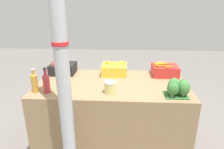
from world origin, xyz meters
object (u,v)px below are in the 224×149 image
object	(u,v)px
broccoli_pile	(177,88)
carrot_crate	(165,70)
support_pole	(61,53)
orange_crate	(114,68)
juice_bottle_amber	(34,82)
pickle_jar	(110,87)
juice_bottle_ruby	(46,82)
apple_crate	(63,68)

from	to	relation	value
broccoli_pile	carrot_crate	bearing A→B (deg)	91.07
support_pole	orange_crate	bearing A→B (deg)	68.61
juice_bottle_amber	pickle_jar	xyz separation A→B (m)	(0.75, 0.02, -0.05)
carrot_crate	pickle_jar	world-z (taller)	carrot_crate
broccoli_pile	juice_bottle_ruby	size ratio (longest dim) A/B	0.90
pickle_jar	orange_crate	bearing A→B (deg)	87.89
support_pole	carrot_crate	xyz separation A→B (m)	(0.98, 0.92, -0.43)
carrot_crate	juice_bottle_amber	xyz separation A→B (m)	(-1.40, -0.57, 0.04)
apple_crate	carrot_crate	xyz separation A→B (m)	(1.28, -0.00, -0.00)
support_pole	juice_bottle_ruby	xyz separation A→B (m)	(-0.29, 0.36, -0.39)
juice_bottle_amber	juice_bottle_ruby	world-z (taller)	juice_bottle_ruby
carrot_crate	juice_bottle_amber	size ratio (longest dim) A/B	1.24
support_pole	broccoli_pile	size ratio (longest dim) A/B	11.01
support_pole	juice_bottle_ruby	world-z (taller)	support_pole
juice_bottle_amber	apple_crate	bearing A→B (deg)	78.44
support_pole	apple_crate	bearing A→B (deg)	107.73
apple_crate	support_pole	bearing A→B (deg)	-72.27
broccoli_pile	juice_bottle_ruby	xyz separation A→B (m)	(-1.29, 0.01, 0.02)
pickle_jar	support_pole	bearing A→B (deg)	-132.27
apple_crate	broccoli_pile	distance (m)	1.42
carrot_crate	pickle_jar	bearing A→B (deg)	-139.55
apple_crate	orange_crate	xyz separation A→B (m)	(0.66, -0.00, 0.01)
orange_crate	juice_bottle_amber	size ratio (longest dim) A/B	1.24
broccoli_pile	juice_bottle_ruby	distance (m)	1.29
orange_crate	broccoli_pile	world-z (taller)	broccoli_pile
support_pole	broccoli_pile	distance (m)	1.13
juice_bottle_ruby	carrot_crate	bearing A→B (deg)	24.00
orange_crate	juice_bottle_ruby	size ratio (longest dim) A/B	1.19
pickle_jar	apple_crate	bearing A→B (deg)	139.27
apple_crate	juice_bottle_amber	xyz separation A→B (m)	(-0.12, -0.57, 0.03)
apple_crate	carrot_crate	bearing A→B (deg)	-0.07
apple_crate	pickle_jar	size ratio (longest dim) A/B	2.58
carrot_crate	orange_crate	bearing A→B (deg)	179.90
apple_crate	broccoli_pile	xyz separation A→B (m)	(1.29, -0.58, 0.01)
apple_crate	juice_bottle_amber	size ratio (longest dim) A/B	1.24
support_pole	broccoli_pile	world-z (taller)	support_pole
juice_bottle_ruby	juice_bottle_amber	bearing A→B (deg)	180.00
orange_crate	juice_bottle_ruby	distance (m)	0.87
apple_crate	juice_bottle_amber	distance (m)	0.58
juice_bottle_ruby	pickle_jar	size ratio (longest dim) A/B	2.16
carrot_crate	broccoli_pile	world-z (taller)	broccoli_pile
juice_bottle_ruby	support_pole	bearing A→B (deg)	-50.65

